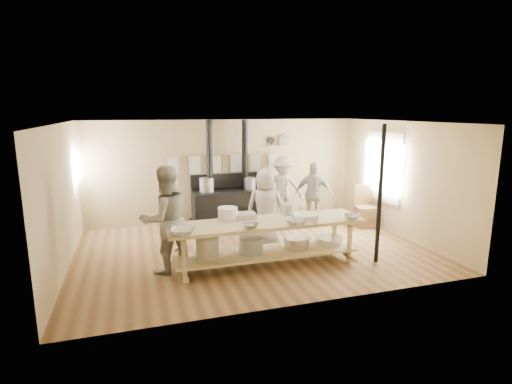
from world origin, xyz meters
The scene contains 24 objects.
ground centered at (0.00, 0.00, 0.00)m, with size 7.00×7.00×0.00m, color brown.
room_shell centered at (0.00, 0.00, 1.62)m, with size 7.00×7.00×7.00m.
window_right centered at (3.47, 0.60, 1.50)m, with size 0.09×1.50×1.65m.
left_opening centered at (-3.45, 2.00, 1.60)m, with size 0.00×0.90×0.90m.
stove centered at (-0.01, 2.12, 0.52)m, with size 1.90×0.75×2.60m.
towel_rail centered at (0.00, 2.40, 1.56)m, with size 3.00×0.04×0.47m.
back_wall_shelf centered at (1.46, 2.43, 2.00)m, with size 0.63×0.14×0.32m.
prep_table centered at (-0.01, -0.90, 0.52)m, with size 3.60×0.90×0.85m.
support_post centered at (2.05, -1.35, 1.30)m, with size 0.08×0.08×2.60m, color black.
cook_far_left centered at (-1.59, 0.29, 0.76)m, with size 0.56×0.37×1.53m, color #9E998C.
cook_left centered at (-1.78, -0.62, 0.95)m, with size 0.92×0.72×1.90m, color #9E998C.
cook_center centered at (0.34, 0.19, 0.83)m, with size 0.81×0.53×1.65m, color #9E998C.
cook_right centered at (1.97, 1.26, 0.80)m, with size 0.94×0.39×1.60m, color #9E998C.
cook_by_window centered at (1.41, 1.95, 0.84)m, with size 1.09×0.62×1.68m, color #9E998C.
chair centered at (3.15, 0.80, 0.30)m, with size 0.57×0.57×1.02m.
bowl_white_a centered at (-1.55, -1.23, 0.90)m, with size 0.40×0.40×0.10m, color white.
bowl_steel_a centered at (-0.40, -1.23, 0.89)m, with size 0.28×0.28×0.09m, color silver.
bowl_white_b centered at (0.45, -1.23, 0.90)m, with size 0.38×0.38×0.09m, color white.
bowl_steel_b centered at (1.55, -1.23, 0.90)m, with size 0.29×0.29×0.09m, color silver.
roasting_pan centered at (-0.34, -0.57, 0.90)m, with size 0.44×0.29×0.10m, color #B2B2B7.
mixing_bowl_large centered at (0.66, -1.15, 0.92)m, with size 0.47×0.47×0.15m, color silver.
bucket_galv centered at (0.53, -0.57, 0.96)m, with size 0.24×0.24×0.22m, color gray.
deep_bowl_enamel centered at (-0.65, -0.57, 0.96)m, with size 0.36×0.36×0.23m, color white.
pitcher centered at (0.80, -0.68, 0.95)m, with size 0.13×0.13×0.20m, color white.
Camera 1 is at (-2.27, -7.53, 2.83)m, focal length 28.00 mm.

